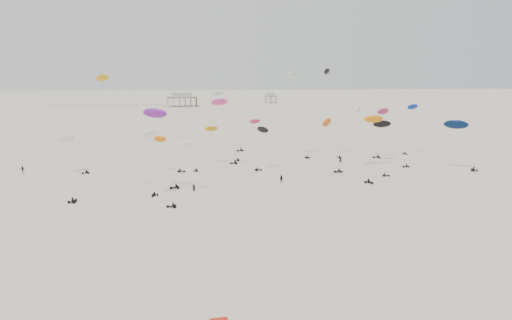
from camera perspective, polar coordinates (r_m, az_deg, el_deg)
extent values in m
plane|color=beige|center=(211.67, -4.94, 3.39)|extent=(900.00, 900.00, 0.00)
cube|color=brown|center=(360.14, -8.44, 7.07)|extent=(21.00, 13.00, 0.30)
cube|color=silver|center=(360.05, -8.44, 7.35)|extent=(14.00, 8.40, 3.20)
cube|color=#B2B2AD|center=(359.97, -8.45, 7.62)|extent=(15.00, 9.00, 0.30)
cube|color=brown|center=(397.45, 1.71, 7.30)|extent=(9.00, 7.00, 0.30)
cube|color=silver|center=(397.38, 1.71, 7.50)|extent=(5.60, 4.20, 2.40)
cube|color=#B2B2AD|center=(397.32, 1.71, 7.69)|extent=(6.00, 4.50, 0.30)
cube|color=black|center=(363.27, -16.69, 6.04)|extent=(80.00, 0.10, 0.10)
cylinder|color=gray|center=(147.44, 8.80, 5.17)|extent=(0.03, 0.03, 24.89)
ellipsoid|color=black|center=(150.97, 8.11, 10.00)|extent=(3.83, 4.58, 2.18)
cylinder|color=gray|center=(103.08, -18.61, 2.40)|extent=(0.03, 0.03, 24.41)
ellipsoid|color=#EEB114|center=(106.44, -17.14, 8.97)|extent=(3.20, 3.37, 1.67)
cylinder|color=gray|center=(159.17, -0.96, 2.78)|extent=(0.03, 0.03, 11.85)
ellipsoid|color=#CA2F5E|center=(162.77, -0.12, 4.45)|extent=(4.13, 2.75, 1.91)
cylinder|color=gray|center=(102.93, -9.71, -1.11)|extent=(0.03, 0.03, 11.68)
ellipsoid|color=white|center=(104.15, -7.89, 1.82)|extent=(3.90, 2.20, 1.82)
cylinder|color=gray|center=(157.41, 17.08, 3.20)|extent=(0.03, 0.03, 13.44)
ellipsoid|color=navy|center=(158.99, 17.48, 5.82)|extent=(4.89, 3.58, 2.22)
cylinder|color=gray|center=(143.95, -3.35, 3.90)|extent=(0.03, 0.03, 21.86)
ellipsoid|color=silver|center=(149.52, -4.52, 7.62)|extent=(3.62, 1.63, 1.80)
cylinder|color=gray|center=(116.35, 10.40, 0.87)|extent=(0.03, 0.03, 16.69)
ellipsoid|color=#E0500B|center=(119.37, 8.11, 4.28)|extent=(4.62, 5.35, 2.53)
cylinder|color=gray|center=(126.36, 0.50, 1.13)|extent=(0.03, 0.03, 9.64)
ellipsoid|color=black|center=(127.85, 0.77, 3.49)|extent=(3.61, 4.28, 2.02)
cylinder|color=gray|center=(144.75, 4.94, 4.92)|extent=(0.03, 0.03, 23.11)
ellipsoid|color=silver|center=(146.81, 4.05, 9.69)|extent=(5.11, 5.69, 2.73)
cylinder|color=gray|center=(127.84, 10.47, 2.19)|extent=(0.03, 0.03, 16.46)
ellipsoid|color=white|center=(131.36, 11.52, 5.66)|extent=(3.96, 4.88, 2.31)
cylinder|color=gray|center=(147.80, 13.99, 2.81)|extent=(0.03, 0.03, 12.05)
ellipsoid|color=#BB2C68|center=(148.49, 14.34, 5.42)|extent=(4.96, 3.63, 2.31)
cylinder|color=gray|center=(125.46, -9.75, 0.52)|extent=(0.03, 0.03, 8.85)
ellipsoid|color=orange|center=(126.40, -10.91, 2.39)|extent=(3.79, 2.78, 1.76)
cylinder|color=gray|center=(129.64, -19.92, 0.38)|extent=(0.03, 0.03, 8.81)
ellipsoid|color=white|center=(130.88, -20.95, 2.27)|extent=(4.99, 4.11, 2.24)
cylinder|color=gray|center=(97.56, -10.84, -1.09)|extent=(0.03, 0.03, 16.52)
ellipsoid|color=white|center=(102.58, -12.00, 2.92)|extent=(4.34, 5.01, 2.40)
cylinder|color=gray|center=(128.29, 13.90, 1.46)|extent=(0.03, 0.03, 17.99)
ellipsoid|color=orange|center=(134.49, 13.27, 4.59)|extent=(5.38, 2.95, 2.56)
cylinder|color=gray|center=(136.52, 22.73, 1.26)|extent=(0.03, 0.03, 10.83)
ellipsoid|color=#04173D|center=(137.01, 21.89, 3.80)|extent=(6.48, 5.78, 3.04)
cylinder|color=gray|center=(127.69, -5.49, 2.70)|extent=(0.03, 0.03, 18.33)
ellipsoid|color=#F23996|center=(130.91, -4.19, 6.64)|extent=(5.23, 3.67, 2.38)
cylinder|color=gray|center=(106.77, -10.34, 0.92)|extent=(0.03, 0.03, 14.82)
ellipsoid|color=purple|center=(106.52, -11.49, 5.28)|extent=(6.19, 5.02, 2.79)
cylinder|color=gray|center=(134.90, -3.84, 1.59)|extent=(0.03, 0.03, 10.43)
ellipsoid|color=orange|center=(135.85, -5.15, 3.60)|extent=(4.04, 2.47, 1.89)
cylinder|color=gray|center=(139.01, 15.45, 1.61)|extent=(0.03, 0.03, 14.32)
ellipsoid|color=black|center=(142.98, 14.20, 4.02)|extent=(5.32, 2.82, 2.55)
imported|color=black|center=(104.02, -7.11, -3.67)|extent=(0.87, 0.69, 2.14)
imported|color=black|center=(111.58, 2.93, -2.66)|extent=(1.19, 0.90, 2.17)
imported|color=black|center=(134.79, -25.11, -1.39)|extent=(1.34, 0.79, 2.18)
imported|color=black|center=(137.20, 9.60, -0.38)|extent=(0.91, 0.70, 2.24)
cube|color=red|center=(52.81, -4.29, -17.75)|extent=(1.85, 0.85, 0.07)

